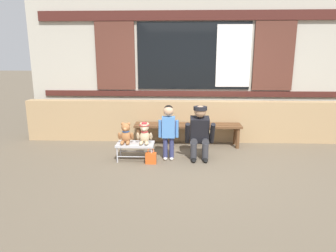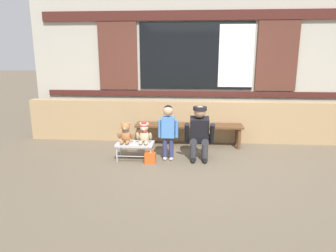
{
  "view_description": "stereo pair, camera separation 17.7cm",
  "coord_description": "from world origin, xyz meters",
  "px_view_note": "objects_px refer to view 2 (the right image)",
  "views": [
    {
      "loc": [
        -0.27,
        -4.76,
        1.78
      ],
      "look_at": [
        -0.49,
        0.43,
        0.55
      ],
      "focal_mm": 32.23,
      "sensor_mm": 36.0,
      "label": 1
    },
    {
      "loc": [
        -0.09,
        -4.75,
        1.78
      ],
      "look_at": [
        -0.49,
        0.43,
        0.55
      ],
      "focal_mm": 32.23,
      "sensor_mm": 36.0,
      "label": 2
    }
  ],
  "objects_px": {
    "teddy_bear_with_hat": "(144,133)",
    "handbag_on_ground": "(150,158)",
    "child_standing": "(168,126)",
    "adult_crouching": "(200,132)",
    "small_display_bench": "(135,145)",
    "teddy_bear_plain": "(126,133)",
    "wooden_bench_long": "(189,128)"
  },
  "relations": [
    {
      "from": "small_display_bench",
      "to": "teddy_bear_with_hat",
      "type": "bearing_deg",
      "value": 0.77
    },
    {
      "from": "small_display_bench",
      "to": "teddy_bear_with_hat",
      "type": "relative_size",
      "value": 1.76
    },
    {
      "from": "teddy_bear_with_hat",
      "to": "small_display_bench",
      "type": "bearing_deg",
      "value": -179.23
    },
    {
      "from": "wooden_bench_long",
      "to": "handbag_on_ground",
      "type": "xyz_separation_m",
      "value": [
        -0.63,
        -1.05,
        -0.28
      ]
    },
    {
      "from": "teddy_bear_with_hat",
      "to": "adult_crouching",
      "type": "height_order",
      "value": "adult_crouching"
    },
    {
      "from": "small_display_bench",
      "to": "teddy_bear_with_hat",
      "type": "distance_m",
      "value": 0.26
    },
    {
      "from": "child_standing",
      "to": "adult_crouching",
      "type": "relative_size",
      "value": 1.01
    },
    {
      "from": "teddy_bear_plain",
      "to": "adult_crouching",
      "type": "distance_m",
      "value": 1.28
    },
    {
      "from": "teddy_bear_with_hat",
      "to": "handbag_on_ground",
      "type": "bearing_deg",
      "value": -54.2
    },
    {
      "from": "teddy_bear_plain",
      "to": "adult_crouching",
      "type": "bearing_deg",
      "value": 4.82
    },
    {
      "from": "small_display_bench",
      "to": "child_standing",
      "type": "xyz_separation_m",
      "value": [
        0.57,
        0.05,
        0.33
      ]
    },
    {
      "from": "child_standing",
      "to": "teddy_bear_with_hat",
      "type": "bearing_deg",
      "value": -173.87
    },
    {
      "from": "wooden_bench_long",
      "to": "teddy_bear_plain",
      "type": "height_order",
      "value": "teddy_bear_plain"
    },
    {
      "from": "child_standing",
      "to": "handbag_on_ground",
      "type": "distance_m",
      "value": 0.61
    },
    {
      "from": "teddy_bear_with_hat",
      "to": "handbag_on_ground",
      "type": "distance_m",
      "value": 0.43
    },
    {
      "from": "wooden_bench_long",
      "to": "child_standing",
      "type": "distance_m",
      "value": 0.93
    },
    {
      "from": "handbag_on_ground",
      "to": "teddy_bear_plain",
      "type": "bearing_deg",
      "value": 159.13
    },
    {
      "from": "adult_crouching",
      "to": "handbag_on_ground",
      "type": "relative_size",
      "value": 3.49
    },
    {
      "from": "teddy_bear_plain",
      "to": "adult_crouching",
      "type": "height_order",
      "value": "adult_crouching"
    },
    {
      "from": "wooden_bench_long",
      "to": "child_standing",
      "type": "height_order",
      "value": "child_standing"
    },
    {
      "from": "teddy_bear_with_hat",
      "to": "handbag_on_ground",
      "type": "height_order",
      "value": "teddy_bear_with_hat"
    },
    {
      "from": "adult_crouching",
      "to": "teddy_bear_with_hat",
      "type": "bearing_deg",
      "value": -173.61
    },
    {
      "from": "adult_crouching",
      "to": "handbag_on_ground",
      "type": "xyz_separation_m",
      "value": [
        -0.83,
        -0.28,
        -0.38
      ]
    },
    {
      "from": "teddy_bear_plain",
      "to": "teddy_bear_with_hat",
      "type": "relative_size",
      "value": 1.0
    },
    {
      "from": "wooden_bench_long",
      "to": "adult_crouching",
      "type": "relative_size",
      "value": 2.21
    },
    {
      "from": "small_display_bench",
      "to": "adult_crouching",
      "type": "distance_m",
      "value": 1.14
    },
    {
      "from": "teddy_bear_with_hat",
      "to": "handbag_on_ground",
      "type": "relative_size",
      "value": 1.34
    },
    {
      "from": "wooden_bench_long",
      "to": "small_display_bench",
      "type": "relative_size",
      "value": 3.28
    },
    {
      "from": "wooden_bench_long",
      "to": "small_display_bench",
      "type": "distance_m",
      "value": 1.28
    },
    {
      "from": "teddy_bear_plain",
      "to": "handbag_on_ground",
      "type": "distance_m",
      "value": 0.6
    },
    {
      "from": "teddy_bear_with_hat",
      "to": "handbag_on_ground",
      "type": "xyz_separation_m",
      "value": [
        0.12,
        -0.17,
        -0.38
      ]
    },
    {
      "from": "wooden_bench_long",
      "to": "handbag_on_ground",
      "type": "height_order",
      "value": "wooden_bench_long"
    }
  ]
}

